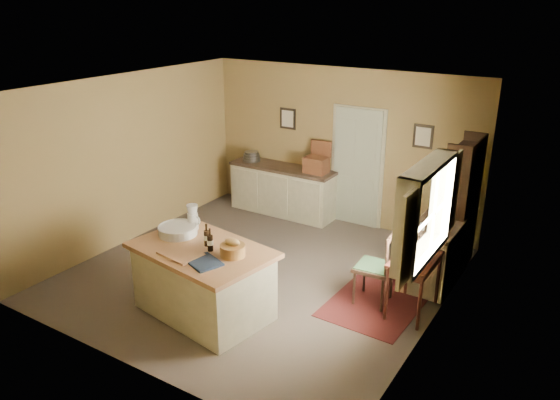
% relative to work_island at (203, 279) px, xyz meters
% --- Properties ---
extents(ground, '(5.00, 5.00, 0.00)m').
position_rel_work_island_xyz_m(ground, '(0.03, 1.23, -0.48)').
color(ground, '#63554B').
rests_on(ground, ground).
extents(wall_back, '(5.00, 0.10, 2.70)m').
position_rel_work_island_xyz_m(wall_back, '(0.03, 3.73, 0.87)').
color(wall_back, olive).
rests_on(wall_back, ground).
extents(wall_front, '(5.00, 0.10, 2.70)m').
position_rel_work_island_xyz_m(wall_front, '(0.03, -1.27, 0.87)').
color(wall_front, olive).
rests_on(wall_front, ground).
extents(wall_left, '(0.10, 5.00, 2.70)m').
position_rel_work_island_xyz_m(wall_left, '(-2.47, 1.23, 0.87)').
color(wall_left, olive).
rests_on(wall_left, ground).
extents(wall_right, '(0.10, 5.00, 2.70)m').
position_rel_work_island_xyz_m(wall_right, '(2.53, 1.23, 0.87)').
color(wall_right, olive).
rests_on(wall_right, ground).
extents(ceiling, '(5.00, 5.00, 0.00)m').
position_rel_work_island_xyz_m(ceiling, '(0.03, 1.23, 2.22)').
color(ceiling, silver).
rests_on(ceiling, wall_back).
extents(door, '(0.97, 0.06, 2.11)m').
position_rel_work_island_xyz_m(door, '(0.38, 3.70, 0.57)').
color(door, '#ACB397').
rests_on(door, ground).
extents(framed_prints, '(2.82, 0.02, 0.38)m').
position_rel_work_island_xyz_m(framed_prints, '(0.23, 3.70, 1.24)').
color(framed_prints, black).
rests_on(framed_prints, ground).
extents(window, '(0.25, 1.99, 1.12)m').
position_rel_work_island_xyz_m(window, '(2.45, 1.03, 1.07)').
color(window, beige).
rests_on(window, ground).
extents(work_island, '(1.87, 1.38, 1.20)m').
position_rel_work_island_xyz_m(work_island, '(0.00, 0.00, 0.00)').
color(work_island, beige).
rests_on(work_island, ground).
extents(sideboard, '(2.00, 0.57, 1.18)m').
position_rel_work_island_xyz_m(sideboard, '(-0.95, 3.43, -0.00)').
color(sideboard, beige).
rests_on(sideboard, ground).
extents(rug, '(1.15, 1.63, 0.01)m').
position_rel_work_island_xyz_m(rug, '(1.78, 1.43, -0.48)').
color(rug, '#4E1414').
rests_on(rug, ground).
extents(writing_desk, '(0.50, 0.82, 0.82)m').
position_rel_work_island_xyz_m(writing_desk, '(2.23, 1.43, 0.18)').
color(writing_desk, '#341711').
rests_on(writing_desk, ground).
extents(desk_chair, '(0.50, 0.50, 1.00)m').
position_rel_work_island_xyz_m(desk_chair, '(1.71, 1.38, 0.02)').
color(desk_chair, black).
rests_on(desk_chair, ground).
extents(right_cabinet, '(0.59, 1.06, 0.99)m').
position_rel_work_island_xyz_m(right_cabinet, '(2.23, 2.30, -0.02)').
color(right_cabinet, beige).
rests_on(right_cabinet, ground).
extents(shelving_unit, '(0.33, 0.88, 1.96)m').
position_rel_work_island_xyz_m(shelving_unit, '(2.38, 2.99, 0.50)').
color(shelving_unit, black).
rests_on(shelving_unit, ground).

